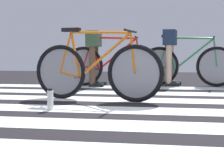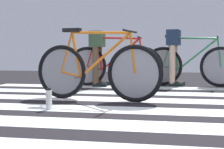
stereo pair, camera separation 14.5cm
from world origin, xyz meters
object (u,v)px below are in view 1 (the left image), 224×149
object	(u,v)px
cyclist_3_of_3	(170,50)
water_bottle	(50,100)
bicycle_2_of_3	(111,65)
cyclist_2_of_3	(94,51)
bicycle_1_of_3	(96,70)
bicycle_3_of_3	(187,65)

from	to	relation	value
cyclist_3_of_3	water_bottle	bearing A→B (deg)	-107.21
bicycle_2_of_3	cyclist_3_of_3	size ratio (longest dim) A/B	1.70
bicycle_2_of_3	cyclist_2_of_3	distance (m)	0.40
bicycle_1_of_3	cyclist_2_of_3	distance (m)	1.83
bicycle_1_of_3	bicycle_2_of_3	xyz separation A→B (m)	(-0.07, 1.77, 0.00)
cyclist_2_of_3	bicycle_3_of_3	distance (m)	1.71
water_bottle	bicycle_3_of_3	bearing A→B (deg)	60.05
bicycle_2_of_3	water_bottle	bearing A→B (deg)	-95.81
bicycle_2_of_3	cyclist_2_of_3	size ratio (longest dim) A/B	1.75
bicycle_2_of_3	cyclist_2_of_3	world-z (taller)	cyclist_2_of_3
cyclist_3_of_3	water_bottle	size ratio (longest dim) A/B	4.35
bicycle_3_of_3	cyclist_3_of_3	xyz separation A→B (m)	(-0.31, 0.04, 0.28)
bicycle_1_of_3	cyclist_2_of_3	xyz separation A→B (m)	(-0.38, 1.77, 0.26)
bicycle_3_of_3	bicycle_1_of_3	bearing A→B (deg)	-114.60
cyclist_2_of_3	bicycle_2_of_3	bearing A→B (deg)	0.00
bicycle_1_of_3	bicycle_2_of_3	world-z (taller)	same
water_bottle	cyclist_2_of_3	bearing A→B (deg)	90.83
bicycle_2_of_3	water_bottle	world-z (taller)	bicycle_2_of_3
cyclist_2_of_3	bicycle_3_of_3	bearing A→B (deg)	9.67
bicycle_1_of_3	bicycle_2_of_3	distance (m)	1.77
bicycle_3_of_3	cyclist_3_of_3	size ratio (longest dim) A/B	1.69
bicycle_2_of_3	bicycle_3_of_3	distance (m)	1.39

